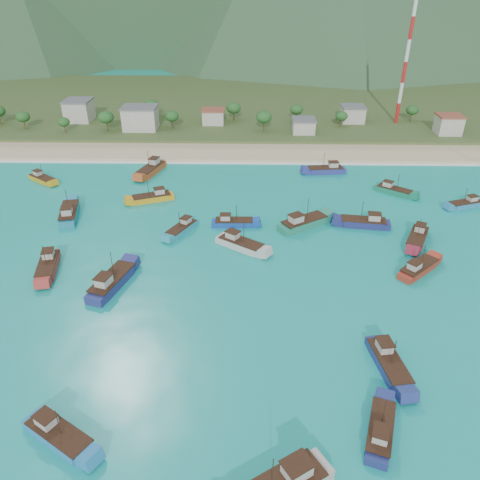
{
  "coord_description": "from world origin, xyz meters",
  "views": [
    {
      "loc": [
        5.28,
        -63.22,
        49.83
      ],
      "look_at": [
        3.58,
        18.0,
        3.0
      ],
      "focal_mm": 35.0,
      "sensor_mm": 36.0,
      "label": 1
    }
  ],
  "objects_px": {
    "boat_1": "(59,436)",
    "boat_18": "(417,238)",
    "boat_6": "(48,266)",
    "boat_5": "(240,244)",
    "boat_19": "(388,363)",
    "boat_25": "(418,269)",
    "boat_12": "(233,223)",
    "boat_30": "(364,223)",
    "boat_0": "(112,282)",
    "boat_21": "(69,214)",
    "boat_4": "(466,204)",
    "boat_29": "(380,431)",
    "boat_15": "(151,170)",
    "radio_tower": "(406,61)",
    "boat_14": "(42,179)",
    "boat_13": "(182,229)",
    "boat_26": "(394,191)",
    "boat_23": "(326,170)",
    "boat_3": "(303,223)",
    "boat_31": "(152,198)"
  },
  "relations": [
    {
      "from": "boat_26",
      "to": "boat_18",
      "type": "bearing_deg",
      "value": 33.15
    },
    {
      "from": "boat_14",
      "to": "radio_tower",
      "type": "bearing_deg",
      "value": 152.45
    },
    {
      "from": "boat_12",
      "to": "boat_23",
      "type": "relative_size",
      "value": 0.85
    },
    {
      "from": "boat_6",
      "to": "boat_18",
      "type": "distance_m",
      "value": 75.15
    },
    {
      "from": "boat_25",
      "to": "boat_6",
      "type": "bearing_deg",
      "value": -131.66
    },
    {
      "from": "boat_13",
      "to": "boat_30",
      "type": "relative_size",
      "value": 0.83
    },
    {
      "from": "boat_15",
      "to": "boat_23",
      "type": "xyz_separation_m",
      "value": [
        49.62,
        0.96,
        -0.14
      ]
    },
    {
      "from": "boat_12",
      "to": "boat_30",
      "type": "height_order",
      "value": "boat_30"
    },
    {
      "from": "boat_26",
      "to": "boat_3",
      "type": "bearing_deg",
      "value": -16.28
    },
    {
      "from": "boat_1",
      "to": "boat_26",
      "type": "bearing_deg",
      "value": 172.88
    },
    {
      "from": "boat_4",
      "to": "boat_26",
      "type": "xyz_separation_m",
      "value": [
        -15.42,
        7.6,
        0.07
      ]
    },
    {
      "from": "boat_23",
      "to": "boat_25",
      "type": "bearing_deg",
      "value": -174.24
    },
    {
      "from": "boat_18",
      "to": "boat_31",
      "type": "distance_m",
      "value": 62.82
    },
    {
      "from": "boat_1",
      "to": "boat_5",
      "type": "xyz_separation_m",
      "value": [
        21.24,
        46.32,
        0.05
      ]
    },
    {
      "from": "boat_1",
      "to": "boat_18",
      "type": "distance_m",
      "value": 76.89
    },
    {
      "from": "boat_6",
      "to": "boat_29",
      "type": "relative_size",
      "value": 1.11
    },
    {
      "from": "boat_1",
      "to": "boat_25",
      "type": "height_order",
      "value": "boat_1"
    },
    {
      "from": "boat_14",
      "to": "boat_29",
      "type": "xyz_separation_m",
      "value": [
        72.95,
        -78.97,
        0.03
      ]
    },
    {
      "from": "boat_13",
      "to": "boat_21",
      "type": "height_order",
      "value": "boat_21"
    },
    {
      "from": "boat_4",
      "to": "boat_15",
      "type": "relative_size",
      "value": 0.74
    },
    {
      "from": "boat_3",
      "to": "boat_30",
      "type": "height_order",
      "value": "boat_3"
    },
    {
      "from": "boat_6",
      "to": "boat_5",
      "type": "bearing_deg",
      "value": -177.97
    },
    {
      "from": "radio_tower",
      "to": "boat_23",
      "type": "bearing_deg",
      "value": -124.7
    },
    {
      "from": "boat_5",
      "to": "boat_18",
      "type": "bearing_deg",
      "value": 129.46
    },
    {
      "from": "boat_12",
      "to": "boat_15",
      "type": "distance_m",
      "value": 39.65
    },
    {
      "from": "boat_12",
      "to": "boat_30",
      "type": "xyz_separation_m",
      "value": [
        29.44,
        0.27,
        0.17
      ]
    },
    {
      "from": "boat_0",
      "to": "boat_12",
      "type": "distance_m",
      "value": 32.01
    },
    {
      "from": "boat_12",
      "to": "boat_1",
      "type": "bearing_deg",
      "value": -20.09
    },
    {
      "from": "boat_25",
      "to": "boat_29",
      "type": "xyz_separation_m",
      "value": [
        -15.89,
        -36.43,
        -0.06
      ]
    },
    {
      "from": "boat_1",
      "to": "boat_29",
      "type": "height_order",
      "value": "boat_1"
    },
    {
      "from": "boat_0",
      "to": "boat_26",
      "type": "distance_m",
      "value": 75.18
    },
    {
      "from": "boat_26",
      "to": "boat_23",
      "type": "bearing_deg",
      "value": -94.75
    },
    {
      "from": "boat_6",
      "to": "boat_14",
      "type": "bearing_deg",
      "value": -79.12
    },
    {
      "from": "boat_6",
      "to": "boat_31",
      "type": "distance_m",
      "value": 34.56
    },
    {
      "from": "radio_tower",
      "to": "boat_31",
      "type": "distance_m",
      "value": 104.02
    },
    {
      "from": "radio_tower",
      "to": "boat_14",
      "type": "distance_m",
      "value": 124.5
    },
    {
      "from": "boat_4",
      "to": "boat_12",
      "type": "bearing_deg",
      "value": 81.63
    },
    {
      "from": "boat_1",
      "to": "boat_13",
      "type": "distance_m",
      "value": 53.62
    },
    {
      "from": "boat_4",
      "to": "boat_29",
      "type": "height_order",
      "value": "boat_29"
    },
    {
      "from": "boat_29",
      "to": "boat_0",
      "type": "bearing_deg",
      "value": 162.59
    },
    {
      "from": "radio_tower",
      "to": "boat_21",
      "type": "bearing_deg",
      "value": -141.84
    },
    {
      "from": "boat_1",
      "to": "boat_21",
      "type": "relative_size",
      "value": 0.83
    },
    {
      "from": "boat_23",
      "to": "radio_tower",
      "type": "bearing_deg",
      "value": -40.84
    },
    {
      "from": "boat_6",
      "to": "boat_13",
      "type": "height_order",
      "value": "boat_6"
    },
    {
      "from": "boat_25",
      "to": "boat_4",
      "type": "bearing_deg",
      "value": 102.7
    },
    {
      "from": "boat_19",
      "to": "boat_25",
      "type": "xyz_separation_m",
      "value": [
        12.02,
        24.99,
        -0.05
      ]
    },
    {
      "from": "boat_15",
      "to": "boat_18",
      "type": "bearing_deg",
      "value": 166.63
    },
    {
      "from": "boat_12",
      "to": "boat_18",
      "type": "xyz_separation_m",
      "value": [
        39.26,
        -6.36,
        0.12
      ]
    },
    {
      "from": "boat_0",
      "to": "boat_21",
      "type": "bearing_deg",
      "value": 139.02
    },
    {
      "from": "boat_18",
      "to": "boat_30",
      "type": "height_order",
      "value": "boat_30"
    }
  ]
}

